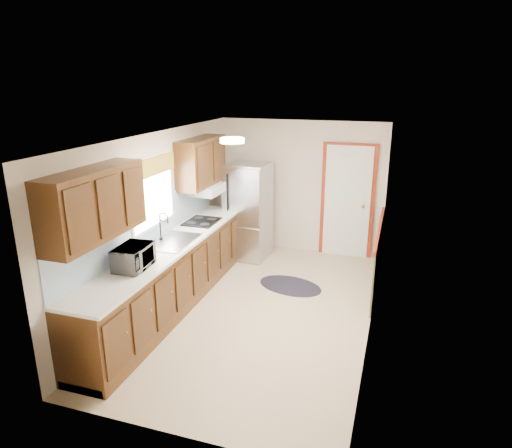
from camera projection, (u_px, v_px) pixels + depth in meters
The scene contains 8 objects.
room_shell at pixel (260, 228), 6.03m from camera, with size 3.20×5.20×2.52m.
kitchen_run at pixel (168, 253), 6.24m from camera, with size 0.63×4.00×2.20m.
back_wall_trim at pixel (353, 212), 7.84m from camera, with size 1.12×2.30×2.08m.
ceiling_fixture at pixel (232, 140), 5.58m from camera, with size 0.30×0.30×0.06m, color #FFD88C.
microwave at pixel (133, 255), 5.35m from camera, with size 0.50×0.28×0.34m, color white.
refrigerator at pixel (248, 211), 8.04m from camera, with size 0.74×0.73×1.71m.
rug at pixel (290, 286), 7.10m from camera, with size 1.02×0.66×0.01m, color black.
cooktop at pixel (202, 222), 7.13m from camera, with size 0.48×0.57×0.02m, color black.
Camera 1 is at (1.70, -5.47, 3.07)m, focal length 32.00 mm.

